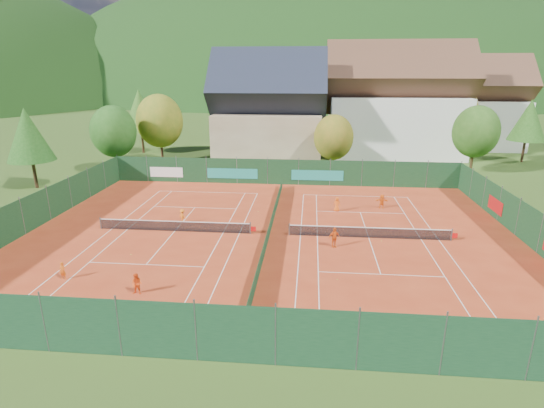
{
  "coord_description": "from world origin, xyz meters",
  "views": [
    {
      "loc": [
        3.16,
        -32.21,
        12.9
      ],
      "look_at": [
        0.0,
        2.0,
        2.0
      ],
      "focal_mm": 28.0,
      "sensor_mm": 36.0,
      "label": 1
    }
  ],
  "objects": [
    {
      "name": "tennis_net_left",
      "position": [
        -7.85,
        0.0,
        0.51
      ],
      "size": [
        13.3,
        0.1,
        1.02
      ],
      "color": "#59595B",
      "rests_on": "ground"
    },
    {
      "name": "tree_west_side",
      "position": [
        -28.0,
        12.0,
        6.06
      ],
      "size": [
        5.04,
        5.04,
        9.0
      ],
      "color": "#412717",
      "rests_on": "ground"
    },
    {
      "name": "tree_east_front",
      "position": [
        24.0,
        24.0,
        5.39
      ],
      "size": [
        5.72,
        5.72,
        8.69
      ],
      "color": "#432F17",
      "rests_on": "ground"
    },
    {
      "name": "player_right_far_a",
      "position": [
        5.78,
        6.54,
        0.7
      ],
      "size": [
        0.77,
        0.59,
        1.41
      ],
      "primitive_type": "imported",
      "rotation": [
        0.0,
        0.0,
        2.92
      ],
      "color": "#E75B14",
      "rests_on": "ground"
    },
    {
      "name": "hotel_block_b",
      "position": [
        30.0,
        44.0,
        6.62
      ],
      "size": [
        17.28,
        10.0,
        15.5
      ],
      "color": "silver",
      "rests_on": "ground"
    },
    {
      "name": "tree_center",
      "position": [
        6.0,
        22.0,
        4.72
      ],
      "size": [
        5.01,
        5.01,
        7.6
      ],
      "color": "#49321A",
      "rests_on": "ground"
    },
    {
      "name": "tree_east_mid",
      "position": [
        34.0,
        32.0,
        6.06
      ],
      "size": [
        5.04,
        5.04,
        9.0
      ],
      "color": "#462B19",
      "rests_on": "ground"
    },
    {
      "name": "fence_north",
      "position": [
        -0.46,
        15.99,
        1.47
      ],
      "size": [
        40.0,
        0.1,
        3.0
      ],
      "color": "#13351B",
      "rests_on": "ground"
    },
    {
      "name": "ground",
      "position": [
        0.0,
        0.0,
        -0.02
      ],
      "size": [
        600.0,
        600.0,
        0.0
      ],
      "primitive_type": "plane",
      "color": "#2C4917",
      "rests_on": "ground"
    },
    {
      "name": "tree_west_front",
      "position": [
        -22.0,
        20.0,
        5.39
      ],
      "size": [
        5.72,
        5.72,
        8.69
      ],
      "color": "#482C19",
      "rests_on": "ground"
    },
    {
      "name": "court_divider",
      "position": [
        0.0,
        0.0,
        0.5
      ],
      "size": [
        0.03,
        28.8,
        1.0
      ],
      "color": "#153C20",
      "rests_on": "ground"
    },
    {
      "name": "ball_hopper",
      "position": [
        11.99,
        -12.51,
        0.56
      ],
      "size": [
        0.34,
        0.34,
        0.8
      ],
      "color": "slate",
      "rests_on": "ground"
    },
    {
      "name": "player_left_mid",
      "position": [
        -6.99,
        -10.35,
        0.67
      ],
      "size": [
        0.67,
        0.53,
        1.35
      ],
      "primitive_type": "imported",
      "rotation": [
        0.0,
        0.0,
        -0.04
      ],
      "color": "#EE5015",
      "rests_on": "ground"
    },
    {
      "name": "loose_ball_0",
      "position": [
        -9.72,
        -4.92,
        0.03
      ],
      "size": [
        0.07,
        0.07,
        0.07
      ],
      "primitive_type": "sphere",
      "color": "#CCD833",
      "rests_on": "ground"
    },
    {
      "name": "court_markings_left",
      "position": [
        -8.0,
        0.0,
        0.01
      ],
      "size": [
        11.03,
        23.83,
        0.0
      ],
      "color": "white",
      "rests_on": "ground"
    },
    {
      "name": "loose_ball_4",
      "position": [
        8.91,
        -0.65,
        0.03
      ],
      "size": [
        0.07,
        0.07,
        0.07
      ],
      "primitive_type": "sphere",
      "color": "#CCD833",
      "rests_on": "ground"
    },
    {
      "name": "player_right_near",
      "position": [
        5.11,
        -2.1,
        0.79
      ],
      "size": [
        1.0,
        0.74,
        1.57
      ],
      "primitive_type": "imported",
      "rotation": [
        0.0,
        0.0,
        0.45
      ],
      "color": "#EC5915",
      "rests_on": "ground"
    },
    {
      "name": "loose_ball_1",
      "position": [
        5.08,
        -7.44,
        0.03
      ],
      "size": [
        0.07,
        0.07,
        0.07
      ],
      "primitive_type": "sphere",
      "color": "#CCD833",
      "rests_on": "ground"
    },
    {
      "name": "mountain_backdrop",
      "position": [
        28.54,
        233.48,
        -39.64
      ],
      "size": [
        820.0,
        530.0,
        242.0
      ],
      "color": "black",
      "rests_on": "ground"
    },
    {
      "name": "court_markings_right",
      "position": [
        8.0,
        0.0,
        0.01
      ],
      "size": [
        11.03,
        23.83,
        0.0
      ],
      "color": "white",
      "rests_on": "ground"
    },
    {
      "name": "fence_east",
      "position": [
        20.0,
        0.05,
        1.48
      ],
      "size": [
        0.09,
        32.0,
        3.0
      ],
      "color": "#14391D",
      "rests_on": "ground"
    },
    {
      "name": "tree_east_back",
      "position": [
        26.0,
        40.0,
        6.74
      ],
      "size": [
        7.15,
        7.15,
        10.86
      ],
      "color": "#453118",
      "rests_on": "ground"
    },
    {
      "name": "clay_pad",
      "position": [
        0.0,
        0.0,
        0.01
      ],
      "size": [
        40.0,
        32.0,
        0.01
      ],
      "primitive_type": "cube",
      "color": "#AF3719",
      "rests_on": "ground"
    },
    {
      "name": "tree_west_back",
      "position": [
        -24.0,
        34.0,
        6.74
      ],
      "size": [
        5.6,
        5.6,
        10.0
      ],
      "color": "#472A19",
      "rests_on": "ground"
    },
    {
      "name": "tennis_net_right",
      "position": [
        8.15,
        0.0,
        0.51
      ],
      "size": [
        13.3,
        0.1,
        1.02
      ],
      "color": "#59595B",
      "rests_on": "ground"
    },
    {
      "name": "player_left_far",
      "position": [
        -7.92,
        2.1,
        0.63
      ],
      "size": [
        0.93,
        0.82,
        1.25
      ],
      "primitive_type": "imported",
      "rotation": [
        0.0,
        0.0,
        2.59
      ],
      "color": "orange",
      "rests_on": "ground"
    },
    {
      "name": "chalet",
      "position": [
        -3.0,
        30.0,
        6.62
      ],
      "size": [
        16.2,
        12.0,
        16.0
      ],
      "color": "tan",
      "rests_on": "ground"
    },
    {
      "name": "hotel_block_a",
      "position": [
        16.0,
        36.0,
        7.38
      ],
      "size": [
        21.6,
        11.0,
        17.25
      ],
      "color": "silver",
      "rests_on": "ground"
    },
    {
      "name": "player_right_far_b",
      "position": [
        10.18,
        7.96,
        0.7
      ],
      "size": [
        1.31,
        0.45,
        1.4
      ],
      "primitive_type": "imported",
      "rotation": [
        0.0,
        0.0,
        3.11
      ],
      "color": "orange",
      "rests_on": "ground"
    },
    {
      "name": "fence_west",
      "position": [
        -20.0,
        0.0,
        1.5
      ],
      "size": [
        0.04,
        32.0,
        3.0
      ],
      "color": "#153C1E",
      "rests_on": "ground"
    },
    {
      "name": "loose_ball_3",
      "position": [
        -1.67,
        5.66,
        0.03
      ],
      "size": [
        0.07,
        0.07,
        0.07
      ],
      "primitive_type": "sphere",
      "color": "#CCD833",
      "rests_on": "ground"
    },
    {
      "name": "loose_ball_2",
      "position": [
        2.13,
        1.53,
        0.03
      ],
      "size": [
        0.07,
        0.07,
        0.07
      ],
      "primitive_type": "sphere",
      "color": "#CCD833",
      "rests_on": "ground"
    },
    {
      "name": "player_left_near",
      "position": [
        -12.5,
        -8.94,
        0.59
      ],
      "size": [
        0.45,
        0.31,
        1.18
      ],
      "primitive_type": "imported",
      "rotation": [
        0.0,
        0.0,
        -0.08
      ],
      "color": "orange",
      "rests_on": "ground"
    },
    {
      "name": "fence_south",
      "position": [
        0.0,
        -16.0,
        1.5
      ],
      "size": [
        40.0,
        0.04,
        3.0
      ],
      "color": "#14371F",
      "rests_on": "ground"
    },
    {
      "name": "tree_west_mid",
      "position": [
        -18.0,
        26.0,
        6.07
      ],
      "size": [
        6.44,
        6.44,
        9.78
      ],
      "color": "#4B2D1B",
      "rests_on": "ground"
    }
  ]
}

